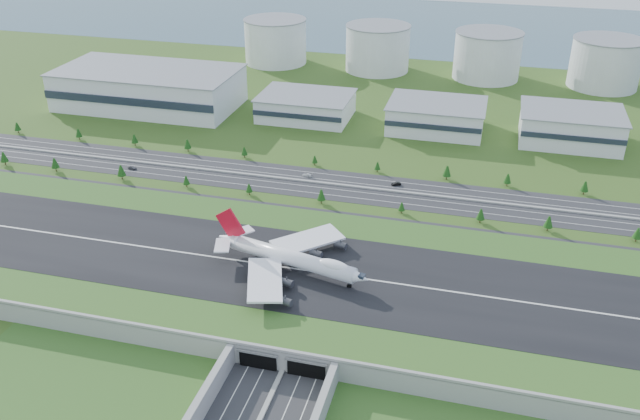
% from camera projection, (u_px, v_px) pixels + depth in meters
% --- Properties ---
extents(ground, '(1200.00, 1200.00, 0.00)m').
position_uv_depth(ground, '(320.00, 290.00, 271.29)').
color(ground, '#264D18').
rests_on(ground, ground).
extents(airfield_deck, '(520.00, 100.00, 9.20)m').
position_uv_depth(airfield_deck, '(320.00, 281.00, 269.29)').
color(airfield_deck, '#989892').
rests_on(airfield_deck, ground).
extents(north_expressway, '(560.00, 36.00, 0.12)m').
position_uv_depth(north_expressway, '(367.00, 189.00, 352.37)').
color(north_expressway, '#28282B').
rests_on(north_expressway, ground).
extents(tree_row, '(501.53, 48.53, 8.16)m').
position_uv_depth(tree_row, '(363.00, 181.00, 349.61)').
color(tree_row, '#3D2819').
rests_on(tree_row, ground).
extents(hangar_west, '(120.00, 60.00, 25.00)m').
position_uv_depth(hangar_west, '(149.00, 88.00, 461.81)').
color(hangar_west, silver).
rests_on(hangar_west, ground).
extents(hangar_mid_a, '(58.00, 42.00, 15.00)m').
position_uv_depth(hangar_mid_a, '(306.00, 106.00, 443.56)').
color(hangar_mid_a, silver).
rests_on(hangar_mid_a, ground).
extents(hangar_mid_b, '(58.00, 42.00, 17.00)m').
position_uv_depth(hangar_mid_b, '(436.00, 117.00, 423.87)').
color(hangar_mid_b, silver).
rests_on(hangar_mid_b, ground).
extents(hangar_mid_c, '(58.00, 42.00, 19.00)m').
position_uv_depth(hangar_mid_c, '(570.00, 127.00, 405.32)').
color(hangar_mid_c, silver).
rests_on(hangar_mid_c, ground).
extents(fuel_tank_a, '(50.00, 50.00, 35.00)m').
position_uv_depth(fuel_tank_a, '(276.00, 41.00, 554.88)').
color(fuel_tank_a, silver).
rests_on(fuel_tank_a, ground).
extents(fuel_tank_b, '(50.00, 50.00, 35.00)m').
position_uv_depth(fuel_tank_b, '(378.00, 48.00, 535.67)').
color(fuel_tank_b, silver).
rests_on(fuel_tank_b, ground).
extents(fuel_tank_c, '(50.00, 50.00, 35.00)m').
position_uv_depth(fuel_tank_c, '(487.00, 56.00, 516.45)').
color(fuel_tank_c, silver).
rests_on(fuel_tank_c, ground).
extents(fuel_tank_d, '(50.00, 50.00, 35.00)m').
position_uv_depth(fuel_tank_d, '(605.00, 64.00, 497.23)').
color(fuel_tank_d, silver).
rests_on(fuel_tank_d, ground).
extents(bay_water, '(1200.00, 260.00, 0.06)m').
position_uv_depth(bay_water, '(442.00, 26.00, 681.09)').
color(bay_water, '#37596A').
rests_on(bay_water, ground).
extents(boeing_747, '(67.79, 63.37, 21.28)m').
position_uv_depth(boeing_747, '(290.00, 258.00, 266.33)').
color(boeing_747, white).
rests_on(boeing_747, airfield_deck).
extents(car_4, '(5.12, 2.47, 1.69)m').
position_uv_depth(car_4, '(132.00, 168.00, 373.44)').
color(car_4, '#57575C').
rests_on(car_4, ground).
extents(car_5, '(5.45, 3.81, 1.70)m').
position_uv_depth(car_5, '(396.00, 184.00, 355.32)').
color(car_5, black).
rests_on(car_5, ground).
extents(car_7, '(5.95, 3.32, 1.63)m').
position_uv_depth(car_7, '(307.00, 175.00, 365.15)').
color(car_7, silver).
rests_on(car_7, ground).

